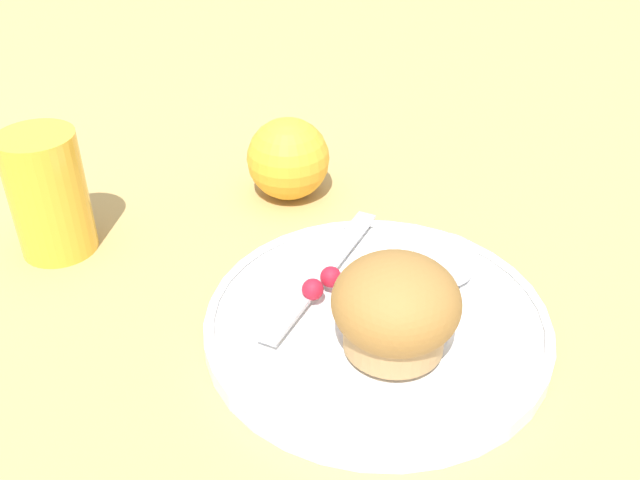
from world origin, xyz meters
The scene contains 8 objects.
ground_plane centered at (0.00, 0.00, 0.00)m, with size 3.00×3.00×0.00m, color tan.
plate centered at (0.00, -0.02, 0.01)m, with size 0.24×0.24×0.02m.
muffin centered at (-0.02, -0.04, 0.05)m, with size 0.08×0.08×0.06m.
cream_ramekin centered at (0.07, -0.02, 0.03)m, with size 0.05×0.05×0.02m.
berry_pair centered at (-0.01, 0.03, 0.03)m, with size 0.03×0.02×0.02m.
butter_knife centered at (0.01, 0.04, 0.02)m, with size 0.17×0.06×0.00m.
orange_fruit centered at (0.10, 0.17, 0.04)m, with size 0.08×0.08×0.08m.
juice_glass centered at (-0.09, 0.25, 0.05)m, with size 0.06×0.06×0.10m.
Camera 1 is at (-0.31, -0.24, 0.34)m, focal length 40.00 mm.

